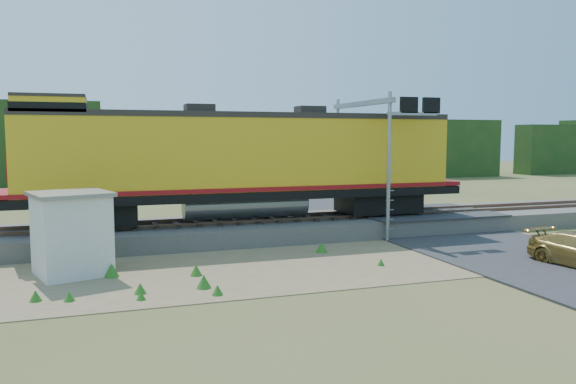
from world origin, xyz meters
name	(u,v)px	position (x,y,z in m)	size (l,w,h in m)	color
ground	(344,263)	(0.00, 0.00, 0.00)	(140.00, 140.00, 0.00)	#475123
ballast	(292,227)	(0.00, 6.00, 0.40)	(70.00, 5.00, 0.80)	slate
rails	(292,217)	(0.00, 6.00, 0.88)	(70.00, 1.54, 0.16)	brown
dirt_shoulder	(289,263)	(-2.00, 0.50, 0.01)	(26.00, 8.00, 0.03)	#8C7754
road	(488,245)	(7.00, 0.74, 0.09)	(7.00, 66.00, 0.86)	#38383A
tree_line_north	(188,152)	(0.00, 38.00, 3.07)	(130.00, 3.00, 6.50)	#193814
weed_clumps	(252,269)	(-3.50, 0.10, 0.00)	(15.00, 6.20, 0.56)	#2C6A1E
locomotive	(239,160)	(-2.51, 6.00, 3.60)	(20.77, 3.17, 5.36)	black
shed	(72,233)	(-9.49, 1.22, 1.43)	(2.99, 2.99, 2.83)	silver
signal_gantry	(373,130)	(3.90, 5.35, 5.00)	(2.63, 6.20, 6.63)	gray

